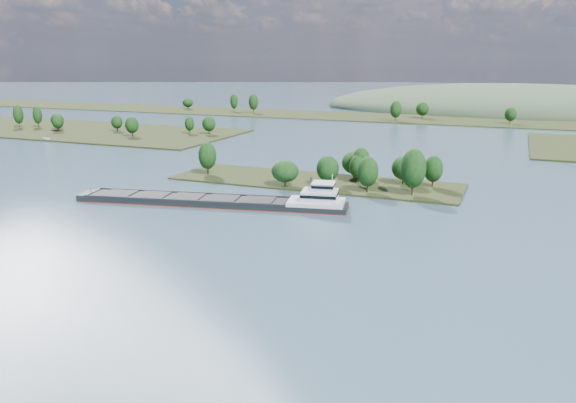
% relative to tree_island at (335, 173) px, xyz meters
% --- Properties ---
extents(ground, '(1800.00, 1800.00, 0.00)m').
position_rel_tree_island_xyz_m(ground, '(-7.73, -58.85, -3.99)').
color(ground, '#314355').
rests_on(ground, ground).
extents(tree_island, '(100.00, 31.34, 15.75)m').
position_rel_tree_island_xyz_m(tree_island, '(0.00, 0.00, 0.00)').
color(tree_island, black).
rests_on(tree_island, ground).
extents(left_bank, '(300.00, 80.00, 15.73)m').
position_rel_tree_island_xyz_m(left_bank, '(-236.82, 81.15, -3.11)').
color(left_bank, black).
rests_on(left_bank, ground).
extents(back_shoreline, '(900.00, 60.00, 15.81)m').
position_rel_tree_island_xyz_m(back_shoreline, '(-1.48, 220.89, -3.34)').
color(back_shoreline, black).
rests_on(back_shoreline, ground).
extents(hill_west, '(320.00, 160.00, 44.00)m').
position_rel_tree_island_xyz_m(hill_west, '(52.27, 321.15, -3.99)').
color(hill_west, '#364932').
rests_on(hill_west, ground).
extents(cargo_barge, '(81.57, 25.34, 10.99)m').
position_rel_tree_island_xyz_m(cargo_barge, '(-20.36, -37.67, -2.61)').
color(cargo_barge, black).
rests_on(cargo_barge, ground).
extents(motorboat, '(5.45, 2.42, 2.05)m').
position_rel_tree_island_xyz_m(motorboat, '(-170.27, 43.53, -2.97)').
color(motorboat, white).
rests_on(motorboat, ground).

